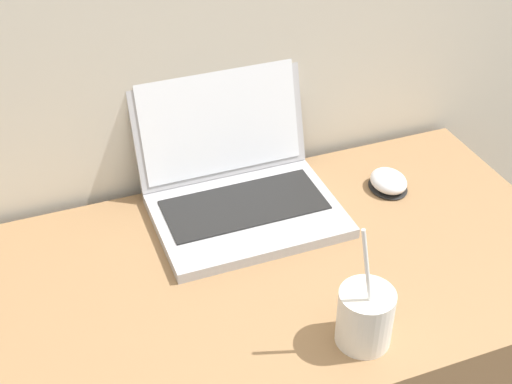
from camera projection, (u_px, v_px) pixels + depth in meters
name	position (u px, v px, depth m)	size (l,w,h in m)	color
laptop	(237.00, 176.00, 1.30)	(0.33, 0.31, 0.26)	#ADADB2
drink_cup	(365.00, 316.00, 1.03)	(0.08, 0.08, 0.22)	silver
computer_mouse	(388.00, 182.00, 1.37)	(0.07, 0.09, 0.03)	black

